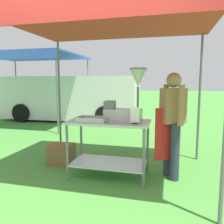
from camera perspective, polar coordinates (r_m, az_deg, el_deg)
The scene contains 10 objects.
ground_plane at distance 8.24m, azimuth 7.64°, elevation -2.89°, with size 70.00×70.00×0.00m, color #478E38.
stall_canopy at distance 3.58m, azimuth -0.43°, elevation 20.85°, with size 3.06×2.28×2.38m.
donut_cart at distance 3.49m, azimuth -0.81°, elevation -6.31°, with size 1.24×0.65×0.89m.
donut_tray at distance 3.38m, azimuth -5.02°, elevation -2.07°, with size 0.45×0.29×0.07m.
donut_fryer at distance 3.41m, azimuth 3.82°, elevation 2.54°, with size 0.62×0.28×0.79m.
menu_sign at distance 3.19m, azimuth 5.78°, elevation -1.19°, with size 0.13×0.05×0.24m.
vendor at distance 3.53m, azimuth 14.91°, elevation -1.95°, with size 0.45×0.51×1.61m.
supply_crate at distance 4.28m, azimuth -12.61°, elevation -10.28°, with size 0.43×0.39×0.35m.
van_white at distance 9.11m, azimuth -10.25°, elevation 3.60°, with size 5.26×2.19×1.69m.
neighbour_tent at distance 8.40m, azimuth -19.89°, elevation 12.84°, with size 3.38×2.69×2.40m.
Camera 1 is at (0.91, -2.06, 1.46)m, focal length 36.26 mm.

